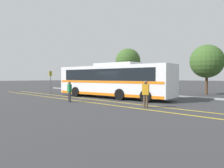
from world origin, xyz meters
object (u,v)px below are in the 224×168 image
pedestrian_1 (70,91)px  tree_0 (207,61)px  parked_car_1 (104,87)px  tree_2 (128,61)px  pedestrian_0 (146,92)px  bus_stop_sign (51,80)px  transit_bus (112,80)px  parked_car_0 (80,87)px

pedestrian_1 → tree_0: 15.93m
parked_car_1 → tree_2: (-0.89, 5.58, 3.62)m
pedestrian_0 → bus_stop_sign: 14.20m
pedestrian_1 → parked_car_1: bearing=132.7°
transit_bus → tree_2: (-6.14, 9.39, 2.58)m
tree_2 → pedestrian_0: bearing=-45.4°
transit_bus → pedestrian_1: (0.08, -4.88, -0.81)m
transit_bus → parked_car_1: transit_bus is taller
parked_car_0 → tree_0: bearing=-70.0°
pedestrian_0 → bus_stop_sign: (-14.14, 1.13, 0.70)m
parked_car_1 → pedestrian_0: pedestrian_0 is taller
pedestrian_0 → tree_2: 18.11m
parked_car_1 → bus_stop_sign: 6.57m
parked_car_1 → pedestrian_1: size_ratio=2.63×
parked_car_0 → pedestrian_1: 13.45m
transit_bus → pedestrian_1: transit_bus is taller
tree_0 → parked_car_0: bearing=-157.6°
bus_stop_sign → pedestrian_0: bearing=-100.9°
parked_car_1 → bus_stop_sign: bus_stop_sign is taller
transit_bus → tree_2: 11.51m
pedestrian_0 → tree_0: 13.66m
parked_car_0 → bus_stop_sign: bus_stop_sign is taller
transit_bus → bus_stop_sign: (-7.77, -2.16, -0.03)m
tree_0 → parked_car_1: bearing=-148.7°
pedestrian_0 → tree_0: bearing=76.2°
transit_bus → tree_2: size_ratio=2.06×
parked_car_0 → tree_2: 7.88m
pedestrian_0 → parked_car_0: bearing=137.2°
parked_car_0 → pedestrian_0: pedestrian_0 is taller
transit_bus → parked_car_1: bearing=47.7°
parked_car_0 → transit_bus: bearing=-112.6°
parked_car_1 → transit_bus: bearing=57.8°
transit_bus → parked_car_1: (-5.24, 3.81, -1.04)m
parked_car_0 → tree_0: size_ratio=0.76×
tree_0 → tree_2: size_ratio=0.91×
bus_stop_sign → tree_0: bearing=-52.6°
tree_0 → tree_2: tree_2 is taller
transit_bus → tree_0: size_ratio=2.26×
parked_car_0 → pedestrian_1: bearing=-132.4°
transit_bus → pedestrian_1: size_ratio=7.73×
transit_bus → parked_car_0: 10.96m
pedestrian_1 → tree_2: tree_2 is taller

